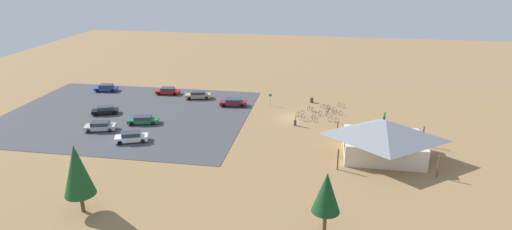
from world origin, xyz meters
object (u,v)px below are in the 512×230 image
(pine_mideast, at_px, (326,193))
(bicycle_red_back_row, at_px, (330,110))
(bicycle_yellow_yard_front, at_px, (300,113))
(bicycle_black_near_porch, at_px, (313,119))
(lot_sign, at_px, (270,98))
(bicycle_green_trailside, at_px, (317,113))
(car_white_mid_lot, at_px, (131,137))
(pine_far_west, at_px, (77,170))
(bicycle_orange_yard_center, at_px, (341,105))
(trash_bin, at_px, (312,100))
(bicycle_silver_by_bin, at_px, (333,120))
(car_maroon_near_entry, at_px, (233,102))
(bike_pavilion, at_px, (384,137))
(car_black_aisle_side, at_px, (105,110))
(car_blue_second_row, at_px, (106,88))
(car_red_by_curb, at_px, (168,91))
(car_silver_inner_stall, at_px, (100,126))
(bicycle_blue_lone_east, at_px, (338,112))
(bicycle_purple_edge_north, at_px, (325,107))
(visitor_at_bikes, at_px, (295,120))
(bicycle_white_front_row, at_px, (327,113))
(visitor_near_lot, at_px, (384,116))
(bicycle_purple_edge_south, at_px, (302,119))
(bicycle_teal_yard_right, at_px, (311,109))
(car_tan_end_stall, at_px, (198,95))
(car_green_far_end, at_px, (143,120))

(pine_mideast, height_order, bicycle_red_back_row, pine_mideast)
(bicycle_yellow_yard_front, relative_size, bicycle_black_near_porch, 0.82)
(lot_sign, xyz_separation_m, bicycle_red_back_row, (-10.59, 1.61, -1.03))
(bicycle_green_trailside, distance_m, car_white_mid_lot, 30.09)
(pine_far_west, relative_size, bicycle_orange_yard_center, 5.15)
(trash_bin, relative_size, bicycle_silver_by_bin, 0.52)
(bicycle_red_back_row, bearing_deg, car_maroon_near_entry, -0.43)
(bike_pavilion, bearing_deg, car_black_aisle_side, -11.74)
(pine_mideast, xyz_separation_m, car_blue_second_row, (43.30, -40.13, -3.78))
(lot_sign, bearing_deg, pine_mideast, 105.52)
(car_blue_second_row, distance_m, car_red_by_curb, 12.65)
(bicycle_green_trailside, bearing_deg, bicycle_black_near_porch, 79.92)
(trash_bin, height_order, car_red_by_curb, car_red_by_curb)
(car_silver_inner_stall, height_order, car_red_by_curb, car_silver_inner_stall)
(bicycle_red_back_row, height_order, bicycle_blue_lone_east, bicycle_blue_lone_east)
(bicycle_purple_edge_north, height_order, visitor_at_bikes, visitor_at_bikes)
(car_white_mid_lot, bearing_deg, trash_bin, -137.68)
(bicycle_blue_lone_east, bearing_deg, trash_bin, -50.93)
(bike_pavilion, relative_size, bicycle_white_front_row, 7.03)
(bicycle_white_front_row, height_order, car_blue_second_row, car_blue_second_row)
(visitor_near_lot, bearing_deg, pine_mideast, 74.46)
(bicycle_yellow_yard_front, relative_size, bicycle_green_trailside, 0.86)
(bike_pavilion, relative_size, bicycle_green_trailside, 7.83)
(bicycle_yellow_yard_front, relative_size, car_red_by_curb, 0.29)
(bicycle_purple_edge_south, bearing_deg, bicycle_purple_edge_north, -117.54)
(bicycle_yellow_yard_front, xyz_separation_m, bicycle_teal_yard_right, (-1.61, -2.60, -0.02))
(bike_pavilion, distance_m, car_red_by_curb, 43.72)
(lot_sign, xyz_separation_m, car_blue_second_row, (33.03, -3.15, -0.68))
(pine_far_west, bearing_deg, bicycle_silver_by_bin, -129.80)
(lot_sign, relative_size, bicycle_green_trailside, 1.42)
(bike_pavilion, relative_size, bicycle_black_near_porch, 7.48)
(car_silver_inner_stall, bearing_deg, car_red_by_curb, -100.16)
(bicycle_purple_edge_north, xyz_separation_m, visitor_at_bikes, (4.57, 9.02, 0.59))
(bike_pavilion, height_order, bicycle_orange_yard_center, bike_pavilion)
(bicycle_black_near_porch, distance_m, visitor_near_lot, 11.35)
(bike_pavilion, bearing_deg, trash_bin, -64.17)
(bicycle_silver_by_bin, xyz_separation_m, visitor_at_bikes, (5.92, 2.58, 0.55))
(trash_bin, distance_m, car_tan_end_stall, 21.06)
(visitor_near_lot, bearing_deg, bicycle_orange_yard_center, -43.36)
(bicycle_purple_edge_north, bearing_deg, visitor_at_bikes, 63.15)
(bicycle_black_near_porch, height_order, car_silver_inner_stall, car_silver_inner_stall)
(car_silver_inner_stall, bearing_deg, car_black_aisle_side, -67.52)
(bicycle_teal_yard_right, xyz_separation_m, car_black_aisle_side, (34.01, 7.47, 0.36))
(bicycle_purple_edge_south, relative_size, car_maroon_near_entry, 0.31)
(bicycle_red_back_row, relative_size, car_white_mid_lot, 0.34)
(bicycle_teal_yard_right, relative_size, car_red_by_curb, 0.27)
(bicycle_green_trailside, distance_m, car_red_by_curb, 29.73)
(car_blue_second_row, bearing_deg, bicycle_purple_edge_north, 175.77)
(lot_sign, height_order, visitor_near_lot, lot_sign)
(bicycle_red_back_row, relative_size, car_green_far_end, 0.33)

